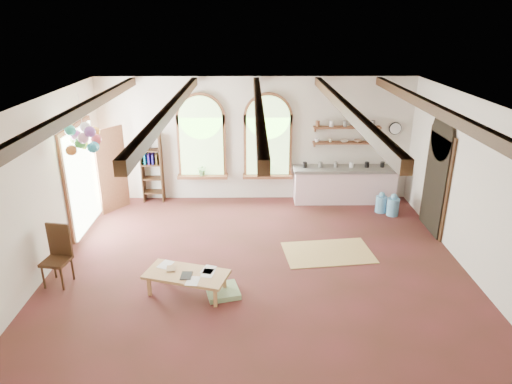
{
  "coord_description": "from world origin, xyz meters",
  "views": [
    {
      "loc": [
        -0.13,
        -7.92,
        4.59
      ],
      "look_at": [
        -0.04,
        0.6,
        1.28
      ],
      "focal_mm": 32.0,
      "sensor_mm": 36.0,
      "label": 1
    }
  ],
  "objects_px": {
    "kitchen_counter": "(344,184)",
    "balloon_cluster": "(84,139)",
    "coffee_table": "(187,275)",
    "side_chair": "(58,267)"
  },
  "relations": [
    {
      "from": "coffee_table",
      "to": "balloon_cluster",
      "type": "height_order",
      "value": "balloon_cluster"
    },
    {
      "from": "side_chair",
      "to": "coffee_table",
      "type": "bearing_deg",
      "value": -8.6
    },
    {
      "from": "kitchen_counter",
      "to": "balloon_cluster",
      "type": "distance_m",
      "value": 6.46
    },
    {
      "from": "side_chair",
      "to": "balloon_cluster",
      "type": "distance_m",
      "value": 2.51
    },
    {
      "from": "kitchen_counter",
      "to": "balloon_cluster",
      "type": "relative_size",
      "value": 2.36
    },
    {
      "from": "kitchen_counter",
      "to": "coffee_table",
      "type": "relative_size",
      "value": 1.72
    },
    {
      "from": "kitchen_counter",
      "to": "coffee_table",
      "type": "bearing_deg",
      "value": -130.12
    },
    {
      "from": "kitchen_counter",
      "to": "coffee_table",
      "type": "xyz_separation_m",
      "value": [
        -3.57,
        -4.23,
        -0.12
      ]
    },
    {
      "from": "coffee_table",
      "to": "balloon_cluster",
      "type": "relative_size",
      "value": 1.37
    },
    {
      "from": "side_chair",
      "to": "kitchen_counter",
      "type": "bearing_deg",
      "value": 33.08
    }
  ]
}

